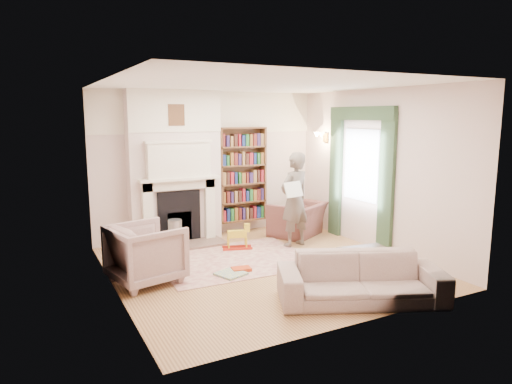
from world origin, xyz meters
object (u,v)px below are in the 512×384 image
man_reading (294,200)px  paraffin_heater (175,235)px  armchair_reading (297,219)px  coffee_table (365,264)px  rocking_horse (237,237)px  armchair_left (146,253)px  sofa (361,279)px  bookcase (242,175)px

man_reading → paraffin_heater: (-2.00, 0.72, -0.58)m
armchair_reading → coffee_table: 2.57m
man_reading → rocking_horse: 1.22m
coffee_table → rocking_horse: bearing=121.9°
coffee_table → rocking_horse: rocking_horse is taller
armchair_left → rocking_horse: size_ratio=1.78×
armchair_reading → armchair_left: bearing=-8.8°
man_reading → armchair_left: bearing=-1.6°
sofa → coffee_table: sofa is taller
armchair_reading → man_reading: (-0.45, -0.60, 0.53)m
sofa → paraffin_heater: (-1.42, 3.24, -0.03)m
man_reading → paraffin_heater: man_reading is taller
armchair_left → sofa: armchair_left is taller
man_reading → bookcase: bearing=-87.4°
sofa → armchair_reading: bearing=96.0°
coffee_table → rocking_horse: (-1.01, 2.19, 0.00)m
sofa → paraffin_heater: sofa is taller
bookcase → rocking_horse: (-0.63, -1.09, -0.95)m
bookcase → armchair_reading: (0.84, -0.76, -0.85)m
coffee_table → paraffin_heater: 3.32m
sofa → man_reading: man_reading is taller
man_reading → rocking_horse: bearing=-28.1°
armchair_left → man_reading: man_reading is taller
paraffin_heater → rocking_horse: size_ratio=1.06×
bookcase → armchair_left: (-2.44, -1.95, -0.75)m
armchair_reading → sofa: armchair_reading is taller
armchair_left → sofa: bearing=-143.3°
paraffin_heater → man_reading: bearing=-19.9°
armchair_left → sofa: size_ratio=0.45×
man_reading → rocking_horse: size_ratio=3.28×
armchair_reading → rocking_horse: armchair_reading is taller
coffee_table → bookcase: bearing=103.8°
armchair_left → man_reading: 2.93m
rocking_horse → paraffin_heater: bearing=172.8°
man_reading → paraffin_heater: bearing=-33.3°
armchair_left → rocking_horse: armchair_left is taller
man_reading → rocking_horse: man_reading is taller
bookcase → paraffin_heater: 1.95m
man_reading → coffee_table: size_ratio=2.44×
bookcase → man_reading: 1.45m
sofa → man_reading: 2.65m
sofa → coffee_table: (0.58, 0.59, -0.08)m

